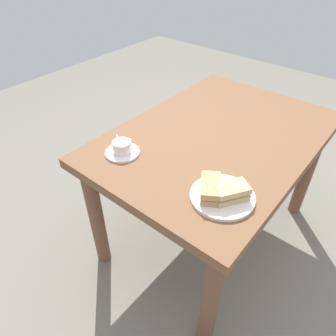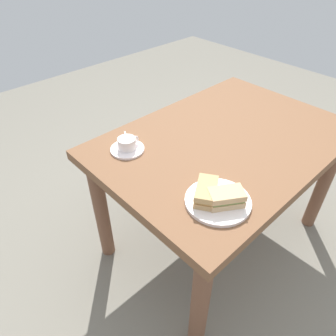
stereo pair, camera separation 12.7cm
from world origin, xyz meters
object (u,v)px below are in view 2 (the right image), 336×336
(coffee_cup, at_px, (127,143))
(spoon, at_px, (126,139))
(sandwich_back, at_px, (206,192))
(coffee_saucer, at_px, (127,149))
(sandwich_plate, at_px, (218,201))
(sandwich_front, at_px, (226,198))
(dining_table, at_px, (224,156))

(coffee_cup, distance_m, spoon, 0.08)
(sandwich_back, distance_m, coffee_cup, 0.46)
(sandwich_back, bearing_deg, coffee_saucer, -87.88)
(sandwich_plate, distance_m, coffee_saucer, 0.50)
(coffee_saucer, bearing_deg, sandwich_front, 94.97)
(sandwich_plate, bearing_deg, sandwich_front, 100.40)
(sandwich_front, height_order, coffee_saucer, sandwich_front)
(coffee_saucer, bearing_deg, spoon, -122.80)
(dining_table, xyz_separation_m, coffee_saucer, (0.41, -0.24, 0.11))
(sandwich_plate, bearing_deg, sandwich_back, -59.69)
(coffee_saucer, distance_m, spoon, 0.08)
(coffee_cup, bearing_deg, sandwich_plate, 94.48)
(dining_table, distance_m, coffee_saucer, 0.49)
(coffee_saucer, height_order, spoon, spoon)
(dining_table, bearing_deg, spoon, -39.84)
(sandwich_front, height_order, sandwich_back, sandwich_front)
(dining_table, distance_m, sandwich_back, 0.47)
(sandwich_plate, relative_size, sandwich_back, 1.57)
(dining_table, relative_size, coffee_cup, 11.67)
(sandwich_plate, relative_size, coffee_cup, 2.33)
(dining_table, relative_size, sandwich_front, 8.34)
(coffee_cup, relative_size, spoon, 1.19)
(dining_table, bearing_deg, sandwich_back, 28.67)
(sandwich_back, height_order, spoon, sandwich_back)
(sandwich_front, bearing_deg, coffee_cup, -85.19)
(dining_table, bearing_deg, coffee_cup, -30.85)
(sandwich_front, relative_size, coffee_cup, 1.40)
(dining_table, bearing_deg, coffee_saucer, -30.76)
(coffee_saucer, bearing_deg, dining_table, 149.24)
(dining_table, height_order, spoon, spoon)
(sandwich_front, distance_m, spoon, 0.59)
(spoon, bearing_deg, coffee_cup, 58.20)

